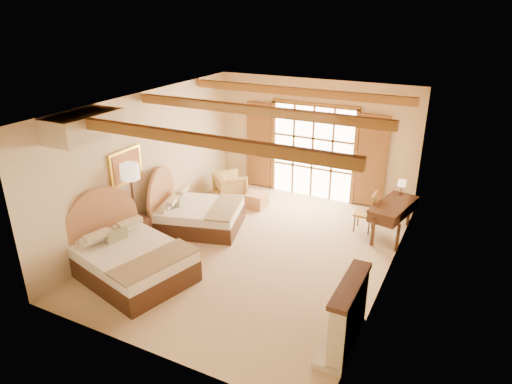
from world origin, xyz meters
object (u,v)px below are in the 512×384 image
Objects in this scene: bed_far at (194,212)px; nightstand at (133,233)px; desk at (392,218)px; bed_near at (126,257)px; armchair at (230,186)px.

bed_far is 3.48× the size of nightstand.
nightstand is at bearing -136.23° from desk.
bed_near is 1.09× the size of bed_far.
bed_far is (-0.04, 2.38, -0.04)m from bed_near.
bed_near is 5.89m from desk.
desk is at bearing 58.24° from bed_near.
desk is (4.94, 3.11, 0.10)m from nightstand.
desk is at bearing 5.65° from bed_far.
bed_near is at bearing -58.82° from nightstand.
nightstand is 0.42× the size of desk.
desk reaches higher than armchair.
bed_near is at bearing 131.85° from armchair.
bed_near is 2.38m from bed_far.
bed_far is at bearing 61.40° from nightstand.
armchair is at bearing -171.05° from desk.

